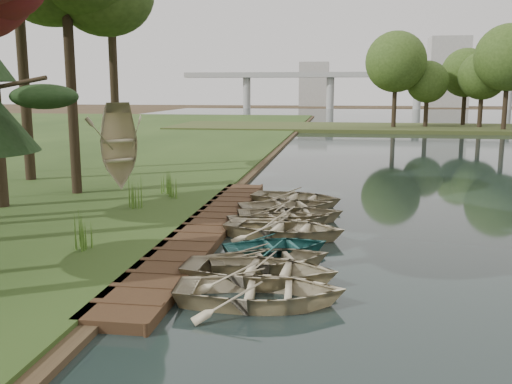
# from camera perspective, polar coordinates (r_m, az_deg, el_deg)

# --- Properties ---
(ground) EXTENTS (300.00, 300.00, 0.00)m
(ground) POSITION_cam_1_polar(r_m,az_deg,el_deg) (18.48, -0.19, -4.34)
(ground) COLOR #3D2F1D
(boardwalk) EXTENTS (1.60, 16.00, 0.30)m
(boardwalk) POSITION_cam_1_polar(r_m,az_deg,el_deg) (18.75, -5.05, -3.70)
(boardwalk) COLOR #372415
(boardwalk) RESTS_ON ground
(peninsula) EXTENTS (50.00, 14.00, 0.45)m
(peninsula) POSITION_cam_1_polar(r_m,az_deg,el_deg) (68.04, 12.98, 6.26)
(peninsula) COLOR #39431D
(peninsula) RESTS_ON ground
(far_trees) EXTENTS (45.60, 5.60, 8.80)m
(far_trees) POSITION_cam_1_polar(r_m,az_deg,el_deg) (67.74, 10.32, 11.59)
(far_trees) COLOR black
(far_trees) RESTS_ON peninsula
(bridge) EXTENTS (95.90, 4.00, 8.60)m
(bridge) POSITION_cam_1_polar(r_m,az_deg,el_deg) (138.04, 12.67, 11.01)
(bridge) COLOR #A5A5A0
(bridge) RESTS_ON ground
(building_a) EXTENTS (10.00, 8.00, 18.00)m
(building_a) POSITION_cam_1_polar(r_m,az_deg,el_deg) (160.09, 18.63, 11.28)
(building_a) COLOR #A5A5A0
(building_a) RESTS_ON ground
(building_b) EXTENTS (8.00, 8.00, 12.00)m
(building_b) POSITION_cam_1_polar(r_m,az_deg,el_deg) (162.87, 5.84, 10.67)
(building_b) COLOR #A5A5A0
(building_b) RESTS_ON ground
(rowboat_0) EXTENTS (3.88, 2.89, 0.77)m
(rowboat_0) POSITION_cam_1_polar(r_m,az_deg,el_deg) (12.48, 0.45, -9.52)
(rowboat_0) COLOR tan
(rowboat_0) RESTS_ON water
(rowboat_1) EXTENTS (3.92, 2.90, 0.78)m
(rowboat_1) POSITION_cam_1_polar(r_m,az_deg,el_deg) (13.80, 0.36, -7.54)
(rowboat_1) COLOR tan
(rowboat_1) RESTS_ON water
(rowboat_2) EXTENTS (3.84, 3.31, 0.67)m
(rowboat_2) POSITION_cam_1_polar(r_m,az_deg,el_deg) (14.87, 1.41, -6.44)
(rowboat_2) COLOR tan
(rowboat_2) RESTS_ON water
(rowboat_3) EXTENTS (3.58, 3.12, 0.62)m
(rowboat_3) POSITION_cam_1_polar(r_m,az_deg,el_deg) (16.09, 2.10, -5.24)
(rowboat_3) COLOR #28706C
(rowboat_3) RESTS_ON water
(rowboat_4) EXTENTS (4.19, 3.30, 0.79)m
(rowboat_4) POSITION_cam_1_polar(r_m,az_deg,el_deg) (17.87, 2.86, -3.39)
(rowboat_4) COLOR tan
(rowboat_4) RESTS_ON water
(rowboat_5) EXTENTS (4.15, 3.53, 0.73)m
(rowboat_5) POSITION_cam_1_polar(r_m,az_deg,el_deg) (19.19, 2.44, -2.52)
(rowboat_5) COLOR tan
(rowboat_5) RESTS_ON water
(rowboat_6) EXTENTS (4.24, 3.45, 0.77)m
(rowboat_6) POSITION_cam_1_polar(r_m,az_deg,el_deg) (19.91, 3.51, -2.00)
(rowboat_6) COLOR tan
(rowboat_6) RESTS_ON water
(rowboat_7) EXTENTS (4.32, 3.70, 0.75)m
(rowboat_7) POSITION_cam_1_polar(r_m,az_deg,el_deg) (21.36, 3.17, -1.18)
(rowboat_7) COLOR tan
(rowboat_7) RESTS_ON water
(rowboat_8) EXTENTS (4.16, 3.37, 0.76)m
(rowboat_8) POSITION_cam_1_polar(r_m,az_deg,el_deg) (22.96, 4.06, -0.38)
(rowboat_8) COLOR tan
(rowboat_8) RESTS_ON water
(stored_rowboat) EXTENTS (4.65, 4.53, 0.79)m
(stored_rowboat) POSITION_cam_1_polar(r_m,az_deg,el_deg) (25.73, -13.48, 1.11)
(stored_rowboat) COLOR tan
(stored_rowboat) RESTS_ON bank
(reeds_0) EXTENTS (0.60, 0.60, 1.02)m
(reeds_0) POSITION_cam_1_polar(r_m,az_deg,el_deg) (16.35, -17.00, -3.82)
(reeds_0) COLOR #3F661E
(reeds_0) RESTS_ON bank
(reeds_1) EXTENTS (0.60, 0.60, 1.14)m
(reeds_1) POSITION_cam_1_polar(r_m,az_deg,el_deg) (21.58, -11.99, -0.08)
(reeds_1) COLOR #3F661E
(reeds_1) RESTS_ON bank
(reeds_2) EXTENTS (0.60, 0.60, 0.93)m
(reeds_2) POSITION_cam_1_polar(r_m,az_deg,el_deg) (24.44, -9.10, 0.96)
(reeds_2) COLOR #3F661E
(reeds_2) RESTS_ON bank
(reeds_3) EXTENTS (0.60, 0.60, 0.90)m
(reeds_3) POSITION_cam_1_polar(r_m,az_deg,el_deg) (23.38, -8.24, 0.53)
(reeds_3) COLOR #3F661E
(reeds_3) RESTS_ON bank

